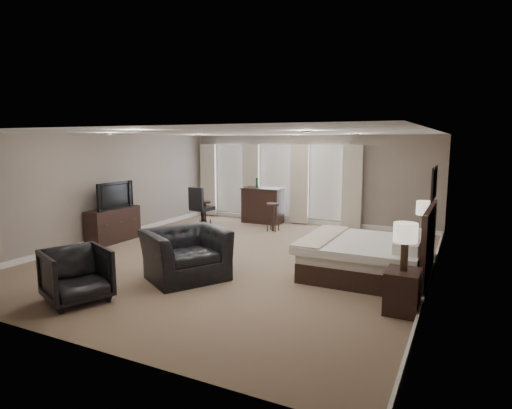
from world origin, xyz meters
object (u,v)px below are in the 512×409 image
at_px(nightstand_far, 422,248).
at_px(nightstand_near, 402,291).
at_px(lamp_far, 424,218).
at_px(armchair_far, 76,273).
at_px(bar_stool_right, 273,217).
at_px(bar_counter, 263,205).
at_px(bar_stool_left, 205,214).
at_px(lamp_near, 405,247).
at_px(tv, 112,205).
at_px(desk_chair, 202,207).
at_px(dresser, 113,225).
at_px(armchair_near, 185,246).
at_px(bed, 363,239).

bearing_deg(nightstand_far, nightstand_near, -90.00).
relative_size(lamp_far, armchair_far, 0.76).
bearing_deg(bar_stool_right, bar_counter, 128.54).
bearing_deg(lamp_far, nightstand_far, 0.00).
bearing_deg(bar_stool_left, lamp_near, -33.91).
height_order(tv, desk_chair, desk_chair).
distance_m(nightstand_near, lamp_far, 2.96).
bearing_deg(lamp_near, dresser, 168.60).
xyz_separation_m(bar_stool_left, bar_stool_right, (2.05, 0.22, 0.02)).
bearing_deg(bar_stool_right, tv, -136.31).
relative_size(dresser, armchair_far, 1.55).
bearing_deg(lamp_far, armchair_near, -140.67).
height_order(nightstand_far, tv, tv).
height_order(armchair_far, bar_stool_right, armchair_far).
bearing_deg(nightstand_near, bar_stool_left, 146.09).
distance_m(bed, lamp_far, 1.72).
height_order(bed, armchair_far, bed).
bearing_deg(armchair_near, nightstand_far, -19.67).
bearing_deg(bar_stool_right, lamp_far, -18.84).
bearing_deg(lamp_far, tv, -167.74).
bearing_deg(lamp_near, nightstand_near, 0.00).
bearing_deg(armchair_far, lamp_near, -45.69).
xyz_separation_m(armchair_near, bar_counter, (-1.03, 5.35, -0.06)).
distance_m(nightstand_far, bar_stool_left, 6.10).
height_order(bar_counter, bar_stool_right, bar_counter).
distance_m(nightstand_near, tv, 7.08).
relative_size(bar_stool_left, bar_stool_right, 0.94).
distance_m(lamp_far, bar_counter, 5.27).
height_order(lamp_near, armchair_far, lamp_near).
bearing_deg(lamp_near, tv, 168.60).
distance_m(nightstand_far, dresser, 7.08).
distance_m(armchair_near, bar_counter, 5.44).
height_order(dresser, desk_chair, desk_chair).
bearing_deg(nightstand_near, nightstand_far, 90.00).
xyz_separation_m(armchair_far, bar_stool_left, (-1.47, 5.81, -0.10)).
xyz_separation_m(tv, bar_stool_right, (2.98, 2.85, -0.51)).
distance_m(nightstand_near, desk_chair, 7.04).
height_order(nightstand_near, desk_chair, desk_chair).
xyz_separation_m(armchair_near, desk_chair, (-2.24, 3.91, -0.01)).
height_order(nightstand_near, armchair_near, armchair_near).
bearing_deg(dresser, lamp_near, -11.40).
xyz_separation_m(nightstand_far, lamp_near, (0.00, -2.90, 0.69)).
xyz_separation_m(lamp_far, armchair_near, (-3.69, -3.02, -0.30)).
relative_size(bed, nightstand_far, 3.85).
distance_m(bed, bar_counter, 5.38).
relative_size(armchair_near, bar_counter, 1.12).
bearing_deg(lamp_far, bar_stool_right, 161.16).
bearing_deg(nightstand_near, lamp_near, 0.00).
bearing_deg(bar_counter, lamp_far, -26.21).
distance_m(tv, armchair_near, 3.58).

